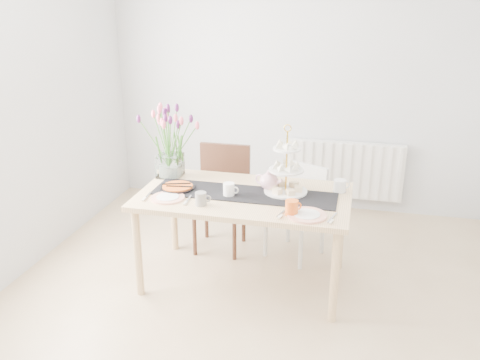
% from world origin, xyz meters
% --- Properties ---
extents(room_shell, '(4.50, 4.50, 4.50)m').
position_xyz_m(room_shell, '(0.00, 0.00, 1.30)').
color(room_shell, tan).
rests_on(room_shell, ground).
extents(radiator, '(1.20, 0.08, 0.60)m').
position_xyz_m(radiator, '(0.50, 2.19, 0.45)').
color(radiator, white).
rests_on(radiator, room_shell).
extents(dining_table, '(1.60, 0.90, 0.75)m').
position_xyz_m(dining_table, '(-0.19, 0.54, 0.67)').
color(dining_table, tan).
rests_on(dining_table, ground).
extents(chair_brown, '(0.46, 0.46, 0.93)m').
position_xyz_m(chair_brown, '(-0.53, 1.12, 0.54)').
color(chair_brown, '#3D2116').
rests_on(chair_brown, ground).
extents(chair_white, '(0.52, 0.52, 0.80)m').
position_xyz_m(chair_white, '(0.17, 1.13, 0.46)').
color(chair_white, silver).
rests_on(chair_white, ground).
extents(table_runner, '(1.40, 0.35, 0.01)m').
position_xyz_m(table_runner, '(-0.19, 0.54, 0.75)').
color(table_runner, black).
rests_on(table_runner, dining_table).
extents(tulip_vase, '(0.69, 0.69, 0.60)m').
position_xyz_m(tulip_vase, '(-0.88, 0.79, 1.13)').
color(tulip_vase, silver).
rests_on(tulip_vase, dining_table).
extents(cake_stand, '(0.33, 0.33, 0.48)m').
position_xyz_m(cake_stand, '(0.11, 0.64, 0.89)').
color(cake_stand, gold).
rests_on(cake_stand, dining_table).
extents(teapot, '(0.29, 0.26, 0.15)m').
position_xyz_m(teapot, '(-0.03, 0.66, 0.82)').
color(teapot, silver).
rests_on(teapot, dining_table).
extents(cream_jug, '(0.13, 0.13, 0.10)m').
position_xyz_m(cream_jug, '(0.51, 0.76, 0.80)').
color(cream_jug, silver).
rests_on(cream_jug, dining_table).
extents(tart_tin, '(0.26, 0.26, 0.03)m').
position_xyz_m(tart_tin, '(-0.72, 0.52, 0.77)').
color(tart_tin, black).
rests_on(tart_tin, dining_table).
extents(mug_grey, '(0.10, 0.10, 0.10)m').
position_xyz_m(mug_grey, '(-0.45, 0.26, 0.80)').
color(mug_grey, gray).
rests_on(mug_grey, dining_table).
extents(mug_white, '(0.09, 0.09, 0.10)m').
position_xyz_m(mug_white, '(-0.30, 0.48, 0.80)').
color(mug_white, white).
rests_on(mug_white, dining_table).
extents(mug_orange, '(0.13, 0.13, 0.11)m').
position_xyz_m(mug_orange, '(0.21, 0.24, 0.80)').
color(mug_orange, orange).
rests_on(mug_orange, dining_table).
extents(plate_left, '(0.27, 0.27, 0.01)m').
position_xyz_m(plate_left, '(-0.73, 0.32, 0.76)').
color(plate_left, white).
rests_on(plate_left, dining_table).
extents(plate_right, '(0.34, 0.34, 0.01)m').
position_xyz_m(plate_right, '(0.32, 0.25, 0.76)').
color(plate_right, silver).
rests_on(plate_right, dining_table).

